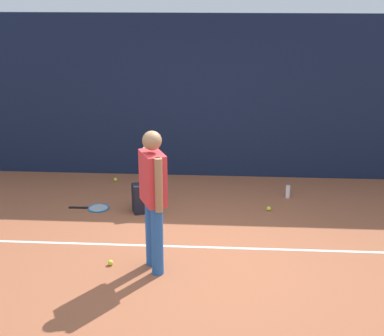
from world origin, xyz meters
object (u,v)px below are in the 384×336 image
at_px(tennis_ball_by_fence, 269,209).
at_px(tennis_racket, 96,208).
at_px(tennis_player, 153,193).
at_px(tennis_ball_near_player, 110,263).
at_px(water_bottle, 288,192).
at_px(tennis_ball_mid_court, 116,180).
at_px(backpack, 143,198).

bearing_deg(tennis_ball_by_fence, tennis_racket, -177.87).
distance_m(tennis_player, tennis_racket, 2.30).
bearing_deg(tennis_ball_by_fence, tennis_player, -128.30).
bearing_deg(tennis_racket, tennis_ball_near_player, -72.40).
xyz_separation_m(tennis_ball_near_player, tennis_ball_by_fence, (2.02, 1.81, 0.00)).
bearing_deg(water_bottle, tennis_ball_mid_court, 168.92).
xyz_separation_m(tennis_racket, tennis_ball_mid_court, (0.05, 1.21, 0.02)).
distance_m(backpack, tennis_ball_by_fence, 1.88).
distance_m(tennis_racket, backpack, 0.75).
bearing_deg(water_bottle, tennis_ball_by_fence, -121.00).
distance_m(tennis_ball_by_fence, tennis_ball_mid_court, 2.76).
distance_m(backpack, water_bottle, 2.31).
height_order(tennis_player, backpack, tennis_player).
relative_size(backpack, tennis_ball_mid_court, 6.67).
bearing_deg(tennis_racket, tennis_ball_mid_court, 86.76).
distance_m(tennis_player, tennis_ball_by_fence, 2.55).
bearing_deg(backpack, water_bottle, 176.03).
bearing_deg(tennis_ball_near_player, tennis_ball_mid_court, 99.93).
relative_size(backpack, tennis_ball_by_fence, 6.67).
height_order(backpack, tennis_ball_near_player, backpack).
height_order(tennis_racket, backpack, backpack).
bearing_deg(tennis_ball_mid_court, water_bottle, -11.08).
xyz_separation_m(tennis_player, tennis_ball_mid_court, (-1.06, 2.97, -0.93)).
bearing_deg(tennis_racket, tennis_ball_by_fence, 1.47).
xyz_separation_m(tennis_racket, backpack, (0.72, -0.06, 0.20)).
height_order(tennis_racket, tennis_ball_mid_court, tennis_ball_mid_court).
relative_size(tennis_racket, tennis_ball_near_player, 9.30).
bearing_deg(tennis_player, backpack, -11.04).
height_order(tennis_player, tennis_racket, tennis_player).
distance_m(tennis_player, tennis_ball_near_player, 1.08).
xyz_separation_m(tennis_ball_mid_court, water_bottle, (2.86, -0.56, 0.07)).
relative_size(tennis_player, backpack, 3.86).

